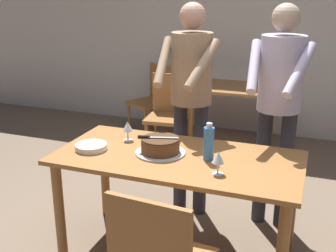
% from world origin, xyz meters
% --- Properties ---
extents(ground_plane, '(14.00, 14.00, 0.00)m').
position_xyz_m(ground_plane, '(0.00, 0.00, 0.00)').
color(ground_plane, '#7A6651').
extents(back_wall, '(10.00, 0.12, 2.70)m').
position_xyz_m(back_wall, '(0.00, 2.95, 1.35)').
color(back_wall, silver).
rests_on(back_wall, ground_plane).
extents(main_dining_table, '(1.64, 0.80, 0.75)m').
position_xyz_m(main_dining_table, '(0.00, 0.00, 0.64)').
color(main_dining_table, '#9E6633').
rests_on(main_dining_table, ground_plane).
extents(cake_on_platter, '(0.34, 0.34, 0.11)m').
position_xyz_m(cake_on_platter, '(-0.12, -0.00, 0.80)').
color(cake_on_platter, silver).
rests_on(cake_on_platter, main_dining_table).
extents(cake_knife, '(0.27, 0.10, 0.02)m').
position_xyz_m(cake_knife, '(-0.19, -0.02, 0.87)').
color(cake_knife, silver).
rests_on(cake_knife, cake_on_platter).
extents(plate_stack, '(0.22, 0.22, 0.04)m').
position_xyz_m(plate_stack, '(-0.60, -0.10, 0.77)').
color(plate_stack, white).
rests_on(plate_stack, main_dining_table).
extents(wine_glass_near, '(0.08, 0.08, 0.14)m').
position_xyz_m(wine_glass_near, '(-0.44, 0.15, 0.85)').
color(wine_glass_near, silver).
rests_on(wine_glass_near, main_dining_table).
extents(wine_glass_far, '(0.08, 0.08, 0.14)m').
position_xyz_m(wine_glass_far, '(0.32, -0.19, 0.85)').
color(wine_glass_far, silver).
rests_on(wine_glass_far, main_dining_table).
extents(water_bottle, '(0.07, 0.07, 0.25)m').
position_xyz_m(water_bottle, '(0.21, 0.01, 0.86)').
color(water_bottle, '#387AC6').
rests_on(water_bottle, main_dining_table).
extents(person_cutting_cake, '(0.47, 0.56, 1.72)m').
position_xyz_m(person_cutting_cake, '(-0.10, 0.61, 1.08)').
color(person_cutting_cake, '#2D2D38').
rests_on(person_cutting_cake, ground_plane).
extents(person_standing_beside, '(0.46, 0.57, 1.72)m').
position_xyz_m(person_standing_beside, '(0.57, 0.64, 1.08)').
color(person_standing_beside, '#2D2D38').
rests_on(person_standing_beside, ground_plane).
extents(background_table, '(1.00, 0.70, 0.74)m').
position_xyz_m(background_table, '(-0.10, 2.25, 0.58)').
color(background_table, '#9E6633').
rests_on(background_table, ground_plane).
extents(background_chair_0, '(0.60, 0.60, 0.90)m').
position_xyz_m(background_chair_0, '(-1.15, 2.35, 0.49)').
color(background_chair_0, '#9E6633').
rests_on(background_chair_0, ground_plane).
extents(background_chair_2, '(0.48, 0.48, 0.90)m').
position_xyz_m(background_chair_2, '(-0.74, 1.82, 0.49)').
color(background_chair_2, '#9E6633').
rests_on(background_chair_2, ground_plane).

